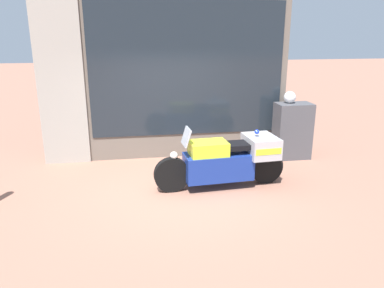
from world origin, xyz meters
TOP-DOWN VIEW (x-y plane):
  - ground_plane at (0.00, 0.00)m, footprint 60.00×60.00m
  - shop_building at (-0.42, 2.00)m, footprint 5.56×0.55m
  - window_display at (0.42, 2.03)m, footprint 4.12×0.30m
  - paramedic_motorcycle at (0.93, -0.09)m, footprint 2.51×0.78m
  - utility_cabinet at (2.80, 1.33)m, footprint 0.80×0.51m
  - white_helmet at (2.71, 1.38)m, footprint 0.27×0.27m

SIDE VIEW (x-z plane):
  - ground_plane at x=0.00m, z-range 0.00..0.00m
  - window_display at x=0.42m, z-range -0.51..1.45m
  - paramedic_motorcycle at x=0.93m, z-range -0.04..1.15m
  - utility_cabinet at x=2.80m, z-range 0.00..1.28m
  - white_helmet at x=2.71m, z-range 1.28..1.55m
  - shop_building at x=-0.42m, z-range 0.01..3.94m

